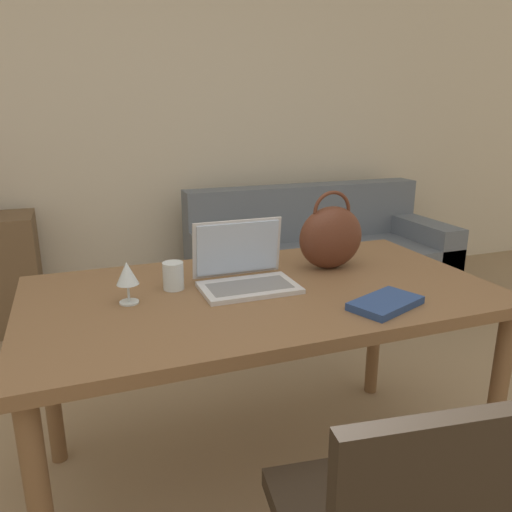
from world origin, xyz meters
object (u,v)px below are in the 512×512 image
object	(u,v)px
couch	(319,264)
handbag	(331,237)
laptop	(244,268)
drinking_glass	(173,276)
wine_glass	(127,275)

from	to	relation	value
couch	handbag	xyz separation A→B (m)	(-0.71, -1.43, 0.60)
laptop	drinking_glass	distance (m)	0.24
handbag	laptop	bearing A→B (deg)	-169.89
laptop	handbag	xyz separation A→B (m)	(0.38, 0.07, 0.06)
couch	wine_glass	size ratio (longest dim) A/B	13.31
wine_glass	handbag	bearing A→B (deg)	7.65
laptop	drinking_glass	size ratio (longest dim) A/B	3.44
couch	laptop	size ratio (longest dim) A/B	5.58
couch	drinking_glass	size ratio (longest dim) A/B	19.24
drinking_glass	handbag	world-z (taller)	handbag
wine_glass	drinking_glass	bearing A→B (deg)	26.68
wine_glass	couch	bearing A→B (deg)	45.90
couch	wine_glass	world-z (taller)	wine_glass
couch	laptop	bearing A→B (deg)	-126.04
wine_glass	handbag	distance (m)	0.78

